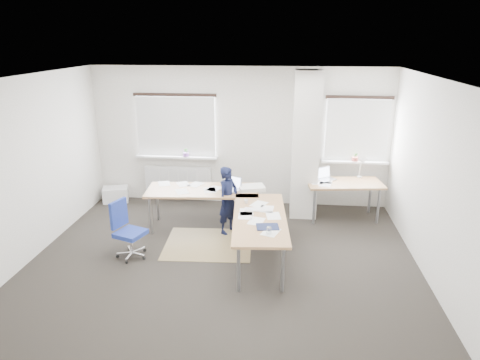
# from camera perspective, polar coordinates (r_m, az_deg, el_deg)

# --- Properties ---
(ground) EXTENTS (6.00, 6.00, 0.00)m
(ground) POSITION_cam_1_polar(r_m,az_deg,el_deg) (6.87, -2.23, -10.48)
(ground) COLOR black
(ground) RESTS_ON ground
(room_shell) EXTENTS (6.04, 5.04, 2.82)m
(room_shell) POSITION_cam_1_polar(r_m,az_deg,el_deg) (6.62, -0.29, 4.72)
(room_shell) COLOR beige
(room_shell) RESTS_ON ground
(floor_mat) EXTENTS (1.51, 1.30, 0.01)m
(floor_mat) POSITION_cam_1_polar(r_m,az_deg,el_deg) (7.33, -4.25, -8.50)
(floor_mat) COLOR olive
(floor_mat) RESTS_ON ground
(white_crate) EXTENTS (0.59, 0.49, 0.31)m
(white_crate) POSITION_cam_1_polar(r_m,az_deg,el_deg) (9.46, -16.25, -1.85)
(white_crate) COLOR white
(white_crate) RESTS_ON ground
(desk_main) EXTENTS (2.60, 2.62, 0.96)m
(desk_main) POSITION_cam_1_polar(r_m,az_deg,el_deg) (7.12, -1.12, -3.20)
(desk_main) COLOR olive
(desk_main) RESTS_ON ground
(desk_side) EXTENTS (1.48, 0.87, 1.22)m
(desk_side) POSITION_cam_1_polar(r_m,az_deg,el_deg) (8.31, 13.72, -0.56)
(desk_side) COLOR olive
(desk_side) RESTS_ON ground
(task_chair) EXTENTS (0.54, 0.52, 0.93)m
(task_chair) POSITION_cam_1_polar(r_m,az_deg,el_deg) (7.04, -14.52, -7.95)
(task_chair) COLOR navy
(task_chair) RESTS_ON ground
(person) EXTENTS (0.48, 0.53, 1.22)m
(person) POSITION_cam_1_polar(r_m,az_deg,el_deg) (7.50, -1.60, -2.72)
(person) COLOR black
(person) RESTS_ON ground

